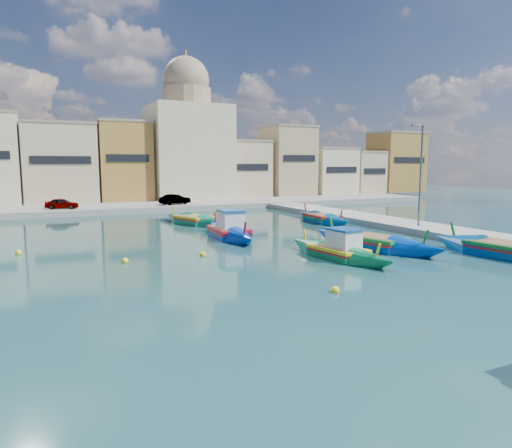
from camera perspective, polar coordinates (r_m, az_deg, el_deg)
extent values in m
plane|color=#13363B|center=(21.63, -2.78, -6.16)|extent=(160.00, 160.00, 0.00)
cube|color=gray|center=(32.86, 27.61, -1.86)|extent=(4.00, 70.00, 0.50)
cube|color=gray|center=(52.27, -16.41, 1.93)|extent=(80.00, 8.00, 0.60)
cube|color=tan|center=(59.18, -23.30, 6.89)|extent=(7.88, 7.44, 8.99)
cube|color=gray|center=(59.36, -23.54, 11.38)|extent=(8.04, 7.59, 0.30)
cube|color=black|center=(55.42, -23.17, 7.37)|extent=(6.30, 0.10, 0.90)
cube|color=#AB7A35|center=(59.27, -16.20, 7.42)|extent=(6.17, 6.13, 9.43)
cube|color=gray|center=(59.48, -16.37, 12.10)|extent=(6.29, 6.26, 0.30)
cube|color=black|center=(56.20, -15.70, 7.93)|extent=(4.93, 0.10, 0.90)
cube|color=tan|center=(61.70, -9.32, 6.04)|extent=(7.31, 7.69, 6.05)
cube|color=gray|center=(61.71, -9.38, 8.99)|extent=(7.46, 7.85, 0.30)
cube|color=black|center=(57.96, -8.25, 6.27)|extent=(5.85, 0.10, 0.90)
cube|color=tan|center=(64.18, -2.38, 6.79)|extent=(7.54, 7.30, 7.41)
cube|color=gray|center=(64.24, -2.40, 10.23)|extent=(7.69, 7.45, 0.30)
cube|color=black|center=(60.78, -1.01, 7.11)|extent=(6.03, 0.10, 0.90)
cube|color=tan|center=(67.51, 3.91, 7.76)|extent=(6.36, 6.97, 9.63)
cube|color=gray|center=(67.71, 3.95, 11.97)|extent=(6.48, 7.11, 0.30)
cube|color=black|center=(64.45, 5.47, 8.18)|extent=(5.09, 0.10, 0.90)
cube|color=beige|center=(71.21, 9.06, 6.47)|extent=(6.63, 6.70, 6.65)
cube|color=gray|center=(71.24, 9.12, 9.27)|extent=(6.76, 6.83, 0.30)
cube|color=black|center=(68.43, 10.69, 6.68)|extent=(5.30, 0.10, 0.90)
cube|color=tan|center=(75.16, 12.76, 6.26)|extent=(5.08, 7.51, 6.20)
cube|color=gray|center=(75.17, 12.83, 8.74)|extent=(5.18, 7.66, 0.30)
cube|color=black|center=(72.19, 14.63, 6.41)|extent=(4.06, 0.10, 0.90)
cube|color=#AB7A35|center=(79.02, 17.10, 7.30)|extent=(7.79, 6.00, 9.33)
cube|color=gray|center=(79.17, 17.23, 10.79)|extent=(7.95, 6.12, 0.30)
cube|color=black|center=(76.79, 18.66, 7.59)|extent=(6.23, 0.10, 0.90)
cube|color=beige|center=(62.12, -8.57, 8.81)|extent=(10.00, 10.00, 12.00)
cylinder|color=#9E8466|center=(62.70, -8.70, 15.40)|extent=(6.40, 6.40, 2.40)
sphere|color=#9E8466|center=(63.04, -8.74, 17.37)|extent=(6.00, 6.00, 6.00)
cylinder|color=#9E8466|center=(63.61, -8.80, 19.95)|extent=(0.30, 0.30, 1.60)
cylinder|color=#595B60|center=(36.06, 19.86, 5.31)|extent=(0.16, 0.16, 8.00)
cylinder|color=#595B60|center=(35.87, 19.68, 11.55)|extent=(1.00, 0.10, 0.10)
cube|color=#595B60|center=(35.52, 19.10, 11.53)|extent=(0.35, 0.15, 0.18)
imported|color=#4C1919|center=(50.11, -23.10, 2.37)|extent=(3.42, 2.22, 1.08)
imported|color=#4C1919|center=(51.90, -10.08, 3.05)|extent=(3.70, 2.21, 1.15)
cube|color=#0B7846|center=(25.36, 10.14, -3.83)|extent=(2.12, 3.33, 0.88)
cone|color=#0B7846|center=(27.30, 6.47, -2.85)|extent=(2.09, 3.07, 2.26)
cone|color=#0B7846|center=(23.53, 14.42, -4.73)|extent=(2.09, 3.07, 2.26)
cube|color=yellow|center=(25.29, 10.16, -3.00)|extent=(2.21, 3.51, 0.16)
cube|color=red|center=(25.32, 10.15, -3.36)|extent=(2.21, 3.40, 0.09)
cube|color=olive|center=(25.27, 10.17, -2.85)|extent=(1.82, 3.02, 0.05)
cylinder|color=yellow|center=(27.40, 6.16, -1.60)|extent=(0.17, 0.43, 0.96)
cylinder|color=yellow|center=(23.24, 14.92, -3.45)|extent=(0.17, 0.43, 0.96)
cube|color=white|center=(24.86, 10.90, -1.90)|extent=(1.41, 1.74, 0.97)
cube|color=#0F47A5|center=(24.78, 10.93, -0.68)|extent=(1.49, 1.86, 0.11)
cube|color=#002FA0|center=(31.77, -3.40, -1.37)|extent=(2.26, 3.44, 1.05)
cone|color=#002FA0|center=(34.36, -4.92, -0.62)|extent=(2.25, 3.21, 2.62)
cone|color=#002FA0|center=(29.20, -1.62, -2.05)|extent=(2.25, 3.21, 2.62)
cube|color=red|center=(31.71, -3.41, -0.59)|extent=(2.35, 3.63, 0.19)
cube|color=red|center=(31.73, -3.41, -0.92)|extent=(2.37, 3.51, 0.10)
cube|color=olive|center=(31.69, -3.41, -0.44)|extent=(1.93, 3.12, 0.06)
cylinder|color=red|center=(34.53, -5.07, 0.55)|extent=(0.17, 0.50, 1.14)
cylinder|color=red|center=(28.84, -1.43, -0.80)|extent=(0.17, 0.50, 1.14)
cube|color=white|center=(31.16, -3.13, 0.50)|extent=(1.55, 1.77, 1.15)
cube|color=#0F47A5|center=(31.09, -3.13, 1.67)|extent=(1.64, 1.90, 0.13)
cube|color=#00559B|center=(40.57, 8.24, 0.48)|extent=(2.13, 3.36, 0.99)
cone|color=#00559B|center=(42.89, 6.38, 0.96)|extent=(2.12, 3.12, 2.50)
cone|color=#00559B|center=(38.28, 10.33, 0.10)|extent=(2.12, 3.12, 2.50)
cube|color=red|center=(40.52, 8.25, 1.07)|extent=(2.22, 3.55, 0.18)
cube|color=#197F33|center=(40.54, 8.25, 0.82)|extent=(2.23, 3.43, 0.10)
cube|color=olive|center=(40.51, 8.25, 1.18)|extent=(1.82, 3.05, 0.06)
cylinder|color=red|center=(43.06, 6.22, 1.85)|extent=(0.16, 0.48, 1.08)
cylinder|color=red|center=(37.98, 10.58, 1.01)|extent=(0.16, 0.48, 1.08)
cube|color=#0A714C|center=(39.26, -7.72, 0.27)|extent=(2.98, 3.62, 1.03)
cone|color=#0A714C|center=(41.32, -9.88, 0.66)|extent=(2.92, 3.44, 2.54)
cone|color=#0A714C|center=(37.26, -5.32, 0.00)|extent=(2.92, 3.44, 2.54)
cube|color=gold|center=(39.21, -7.73, 0.90)|extent=(3.12, 3.81, 0.18)
cube|color=red|center=(39.23, -7.72, 0.63)|extent=(3.10, 3.71, 0.10)
cube|color=olive|center=(39.20, -7.73, 1.02)|extent=(2.60, 3.25, 0.06)
cylinder|color=gold|center=(41.45, -10.11, 1.60)|extent=(0.30, 0.51, 1.12)
cylinder|color=gold|center=(36.98, -5.08, 0.99)|extent=(0.30, 0.51, 1.12)
cube|color=#003BAD|center=(28.66, 14.48, -2.55)|extent=(2.97, 4.14, 1.10)
cone|color=#003BAD|center=(30.60, 9.87, -1.69)|extent=(2.91, 3.86, 2.79)
cone|color=#003BAD|center=(26.92, 19.73, -3.28)|extent=(2.91, 3.86, 2.79)
cube|color=#17762A|center=(28.59, 14.51, -1.64)|extent=(3.10, 4.36, 0.20)
cube|color=red|center=(28.62, 14.49, -2.03)|extent=(3.09, 4.23, 0.11)
cube|color=olive|center=(28.57, 14.51, -1.47)|extent=(2.57, 3.74, 0.07)
cylinder|color=#17762A|center=(30.70, 9.47, -0.30)|extent=(0.26, 0.54, 1.20)
cylinder|color=#17762A|center=(26.64, 20.35, -1.86)|extent=(0.26, 0.54, 1.20)
cube|color=#0050A1|center=(28.81, 28.50, -3.17)|extent=(2.63, 3.68, 1.12)
cone|color=#0050A1|center=(30.26, 23.82, -2.32)|extent=(2.60, 3.46, 2.77)
cube|color=#177328|center=(28.74, 28.56, -2.25)|extent=(2.74, 3.88, 0.20)
cube|color=red|center=(28.77, 28.53, -2.65)|extent=(2.75, 3.76, 0.11)
cube|color=olive|center=(28.72, 28.57, -2.08)|extent=(2.26, 3.33, 0.07)
cylinder|color=#177328|center=(30.31, 23.45, -0.90)|extent=(0.22, 0.54, 1.22)
sphere|color=#FFF21A|center=(24.81, -16.05, -4.49)|extent=(0.36, 0.36, 0.36)
sphere|color=#FFF21A|center=(25.73, -6.65, -3.81)|extent=(0.36, 0.36, 0.36)
sphere|color=#FFF21A|center=(40.73, -9.26, 0.32)|extent=(0.36, 0.36, 0.36)
sphere|color=#FFF21A|center=(29.36, -27.55, -3.21)|extent=(0.36, 0.36, 0.36)
sphere|color=#FFF21A|center=(32.68, 25.03, -2.05)|extent=(0.36, 0.36, 0.36)
sphere|color=#FFF21A|center=(18.73, 9.88, -8.18)|extent=(0.36, 0.36, 0.36)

